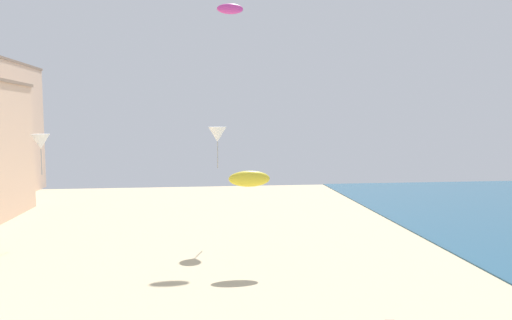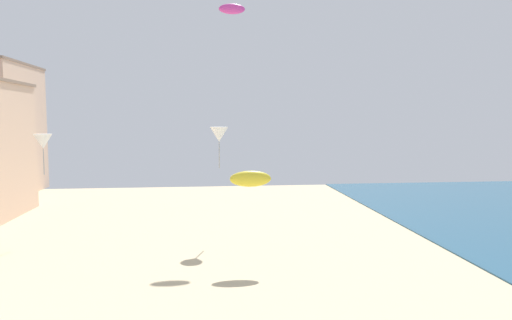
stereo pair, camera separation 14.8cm
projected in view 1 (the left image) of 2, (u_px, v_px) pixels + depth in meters
kite_magenta_parafoil at (230, 9)px, 40.64m from camera, size 2.36×0.65×0.92m
kite_white_delta at (217, 134)px, 37.29m from camera, size 1.50×1.50×3.41m
kite_yellow_parafoil at (249, 179)px, 30.87m from camera, size 2.81×0.78×1.09m
kite_white_delta_2 at (41, 141)px, 36.67m from camera, size 1.45×1.45×3.30m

